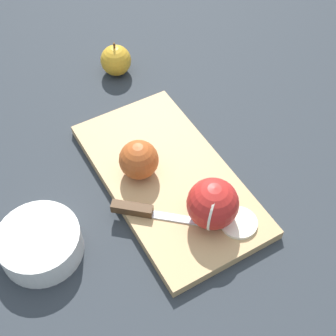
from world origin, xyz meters
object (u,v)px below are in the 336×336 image
at_px(apple_whole, 116,60).
at_px(bowl, 40,242).
at_px(knife, 141,211).
at_px(apple_half_right, 212,204).
at_px(apple_half_left, 139,160).

relative_size(apple_whole, bowl, 0.59).
xyz_separation_m(knife, bowl, (-0.05, -0.17, 0.00)).
xyz_separation_m(apple_whole, bowl, (0.31, -0.36, -0.01)).
height_order(apple_whole, bowl, apple_whole).
relative_size(apple_half_right, bowl, 0.64).
xyz_separation_m(apple_half_left, apple_half_right, (0.16, 0.04, 0.01)).
distance_m(apple_half_right, knife, 0.13).
bearing_deg(apple_half_left, apple_whole, -103.71).
bearing_deg(apple_whole, apple_half_left, -26.07).
height_order(apple_half_left, knife, apple_half_left).
bearing_deg(apple_whole, bowl, -49.12).
bearing_deg(apple_whole, knife, -27.82).
relative_size(knife, bowl, 1.07).
distance_m(apple_half_right, bowl, 0.29).
xyz_separation_m(apple_half_right, knife, (-0.08, -0.09, -0.04)).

